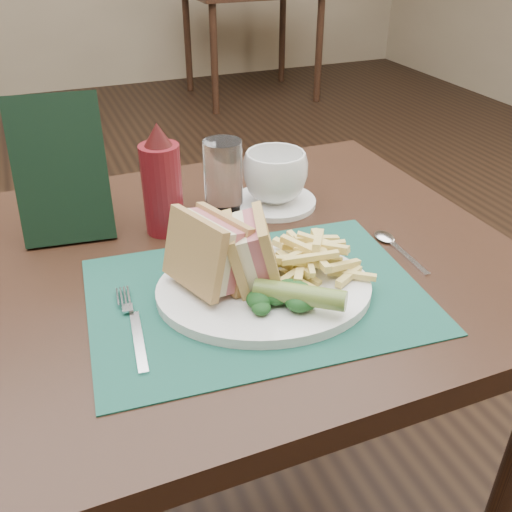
{
  "coord_description": "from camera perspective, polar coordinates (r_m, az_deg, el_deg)",
  "views": [
    {
      "loc": [
        -0.24,
        -1.23,
        1.21
      ],
      "look_at": [
        0.01,
        -0.6,
        0.8
      ],
      "focal_mm": 40.0,
      "sensor_mm": 36.0,
      "label": 1
    }
  ],
  "objects": [
    {
      "name": "sandwich_half_a",
      "position": [
        0.76,
        -6.17,
        -0.04
      ],
      "size": [
        0.11,
        0.13,
        0.11
      ],
      "primitive_type": null,
      "rotation": [
        0.0,
        0.24,
        0.36
      ],
      "color": "tan",
      "rests_on": "plate"
    },
    {
      "name": "drinking_glass",
      "position": [
        1.0,
        -3.3,
        7.9
      ],
      "size": [
        0.09,
        0.09,
        0.13
      ],
      "primitive_type": "cylinder",
      "rotation": [
        0.0,
        0.0,
        -0.38
      ],
      "color": "white",
      "rests_on": "table_main"
    },
    {
      "name": "table_main",
      "position": [
        1.14,
        -2.52,
        -16.15
      ],
      "size": [
        0.9,
        0.75,
        0.75
      ],
      "primitive_type": null,
      "color": "black",
      "rests_on": "ground"
    },
    {
      "name": "plate",
      "position": [
        0.8,
        0.81,
        -3.35
      ],
      "size": [
        0.35,
        0.31,
        0.01
      ],
      "primitive_type": null,
      "rotation": [
        0.0,
        0.0,
        -0.27
      ],
      "color": "white",
      "rests_on": "placemat"
    },
    {
      "name": "ketchup_bottle",
      "position": [
        0.93,
        -9.43,
        7.58
      ],
      "size": [
        0.08,
        0.08,
        0.19
      ],
      "primitive_type": null,
      "rotation": [
        0.0,
        0.0,
        -0.35
      ],
      "color": "#5D1016",
      "rests_on": "table_main"
    },
    {
      "name": "placemat",
      "position": [
        0.8,
        0.07,
        -3.91
      ],
      "size": [
        0.49,
        0.37,
        0.0
      ],
      "primitive_type": "cube",
      "rotation": [
        0.0,
        0.0,
        -0.09
      ],
      "color": "#174A3D",
      "rests_on": "table_main"
    },
    {
      "name": "fork",
      "position": [
        0.75,
        -12.17,
        -6.72
      ],
      "size": [
        0.05,
        0.17,
        0.01
      ],
      "primitive_type": null,
      "rotation": [
        0.0,
        0.0,
        -0.11
      ],
      "color": "silver",
      "rests_on": "placemat"
    },
    {
      "name": "coffee_cup",
      "position": [
        1.03,
        1.93,
        7.96
      ],
      "size": [
        0.15,
        0.15,
        0.09
      ],
      "primitive_type": "imported",
      "rotation": [
        0.0,
        0.0,
        0.37
      ],
      "color": "white",
      "rests_on": "saucer"
    },
    {
      "name": "pickle_spear",
      "position": [
        0.74,
        4.41,
        -3.87
      ],
      "size": [
        0.11,
        0.1,
        0.03
      ],
      "primitive_type": "cylinder",
      "rotation": [
        1.54,
        0.0,
        0.88
      ],
      "color": "#57722B",
      "rests_on": "plate"
    },
    {
      "name": "table_bg_right",
      "position": [
        4.42,
        -0.47,
        20.43
      ],
      "size": [
        0.9,
        0.75,
        0.75
      ],
      "primitive_type": null,
      "color": "black",
      "rests_on": "ground"
    },
    {
      "name": "saucer",
      "position": [
        1.05,
        1.88,
        5.43
      ],
      "size": [
        0.17,
        0.17,
        0.01
      ],
      "primitive_type": "cylinder",
      "rotation": [
        0.0,
        0.0,
        0.15
      ],
      "color": "white",
      "rests_on": "table_main"
    },
    {
      "name": "sandwich_half_b",
      "position": [
        0.77,
        -1.97,
        0.56
      ],
      "size": [
        0.1,
        0.12,
        0.1
      ],
      "primitive_type": null,
      "rotation": [
        0.0,
        -0.24,
        -0.29
      ],
      "color": "tan",
      "rests_on": "plate"
    },
    {
      "name": "wall_back",
      "position": [
        4.89,
        -19.19,
        15.34
      ],
      "size": [
        6.0,
        0.0,
        6.0
      ],
      "primitive_type": "plane",
      "rotation": [
        1.57,
        0.0,
        0.0
      ],
      "color": "tan",
      "rests_on": "ground"
    },
    {
      "name": "check_presenter",
      "position": [
        0.95,
        -18.94,
        8.12
      ],
      "size": [
        0.15,
        0.1,
        0.23
      ],
      "primitive_type": "cube",
      "rotation": [
        -0.31,
        0.0,
        -0.12
      ],
      "color": "black",
      "rests_on": "table_main"
    },
    {
      "name": "fries_pile",
      "position": [
        0.82,
        5.22,
        0.59
      ],
      "size": [
        0.18,
        0.2,
        0.06
      ],
      "primitive_type": null,
      "color": "#EDD776",
      "rests_on": "plate"
    },
    {
      "name": "spoon",
      "position": [
        0.93,
        14.22,
        0.68
      ],
      "size": [
        0.04,
        0.15,
        0.01
      ],
      "primitive_type": null,
      "rotation": [
        0.0,
        0.0,
        -0.04
      ],
      "color": "silver",
      "rests_on": "table_main"
    },
    {
      "name": "kale_garnish",
      "position": [
        0.74,
        2.4,
        -4.32
      ],
      "size": [
        0.11,
        0.08,
        0.03
      ],
      "primitive_type": null,
      "color": "#143918",
      "rests_on": "plate"
    },
    {
      "name": "floor",
      "position": [
        1.74,
        -7.98,
        -13.1
      ],
      "size": [
        7.0,
        7.0,
        0.0
      ],
      "primitive_type": "plane",
      "color": "black",
      "rests_on": "ground"
    }
  ]
}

